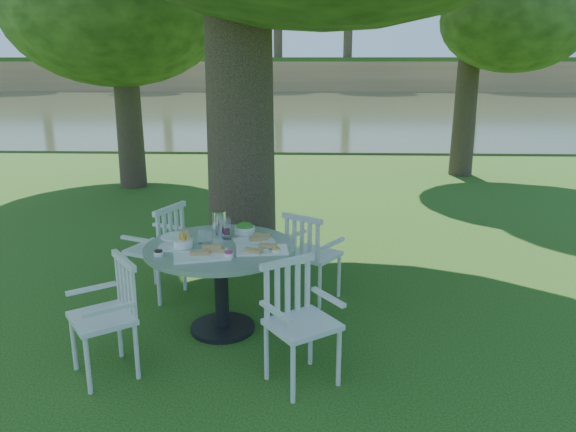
# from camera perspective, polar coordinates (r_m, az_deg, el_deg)

# --- Properties ---
(ground) EXTENTS (140.00, 140.00, 0.00)m
(ground) POSITION_cam_1_polar(r_m,az_deg,el_deg) (5.45, -0.08, -9.20)
(ground) COLOR #173C0C
(ground) RESTS_ON ground
(table) EXTENTS (1.27, 1.27, 0.78)m
(table) POSITION_cam_1_polar(r_m,az_deg,el_deg) (4.82, -6.85, -4.91)
(table) COLOR black
(table) RESTS_ON ground
(chair_ne) EXTENTS (0.60, 0.60, 0.88)m
(chair_ne) POSITION_cam_1_polar(r_m,az_deg,el_deg) (5.40, 2.06, -3.53)
(chair_ne) COLOR silver
(chair_ne) RESTS_ON ground
(chair_nw) EXTENTS (0.60, 0.61, 0.94)m
(chair_nw) POSITION_cam_1_polar(r_m,az_deg,el_deg) (5.63, -12.64, -2.75)
(chair_nw) COLOR silver
(chair_nw) RESTS_ON ground
(chair_sw) EXTENTS (0.60, 0.61, 0.89)m
(chair_sw) POSITION_cam_1_polar(r_m,az_deg,el_deg) (4.39, -17.34, -8.85)
(chair_sw) COLOR silver
(chair_sw) RESTS_ON ground
(chair_se) EXTENTS (0.61, 0.61, 0.90)m
(chair_se) POSITION_cam_1_polar(r_m,az_deg,el_deg) (4.12, 0.77, -9.70)
(chair_se) COLOR silver
(chair_se) RESTS_ON ground
(tableware) EXTENTS (1.15, 0.93, 0.24)m
(tableware) POSITION_cam_1_polar(r_m,az_deg,el_deg) (4.81, -7.04, -2.25)
(tableware) COLOR white
(tableware) RESTS_ON table
(river) EXTENTS (100.00, 28.00, 0.12)m
(river) POSITION_cam_1_polar(r_m,az_deg,el_deg) (28.04, 1.81, 10.86)
(river) COLOR #303821
(river) RESTS_ON ground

